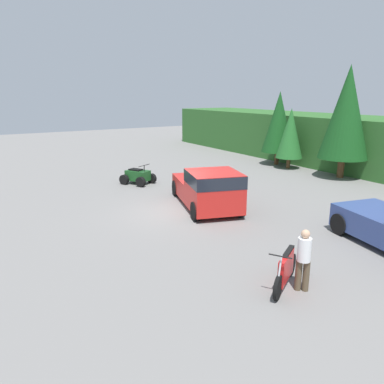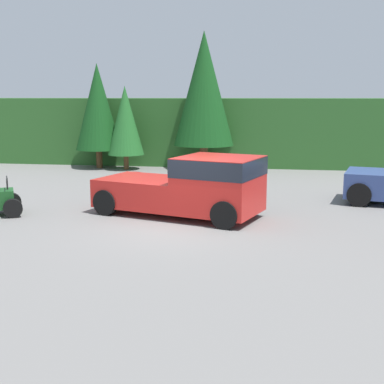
{
  "view_description": "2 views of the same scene",
  "coord_description": "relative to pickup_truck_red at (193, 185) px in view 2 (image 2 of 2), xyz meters",
  "views": [
    {
      "loc": [
        13.93,
        -7.72,
        5.17
      ],
      "look_at": [
        0.32,
        0.61,
        0.95
      ],
      "focal_mm": 35.0,
      "sensor_mm": 36.0,
      "label": 1
    },
    {
      "loc": [
        2.68,
        -14.39,
        3.68
      ],
      "look_at": [
        0.32,
        0.61,
        0.95
      ],
      "focal_mm": 50.0,
      "sensor_mm": 36.0,
      "label": 2
    }
  ],
  "objects": [
    {
      "name": "ground_plane",
      "position": [
        -0.21,
        -1.55,
        -1.0
      ],
      "size": [
        80.0,
        80.0,
        0.0
      ],
      "primitive_type": "plane",
      "color": "slate"
    },
    {
      "name": "hillside_backdrop",
      "position": [
        -0.21,
        14.45,
        0.78
      ],
      "size": [
        44.0,
        6.0,
        3.56
      ],
      "color": "#2D6028",
      "rests_on": "ground_plane"
    },
    {
      "name": "tree_left",
      "position": [
        -6.58,
        10.57,
        2.13
      ],
      "size": [
        2.34,
        2.34,
        5.32
      ],
      "color": "brown",
      "rests_on": "ground_plane"
    },
    {
      "name": "tree_mid_left",
      "position": [
        -5.05,
        10.23,
        1.47
      ],
      "size": [
        1.85,
        1.85,
        4.19
      ],
      "color": "brown",
      "rests_on": "ground_plane"
    },
    {
      "name": "tree_mid_right",
      "position": [
        -1.15,
        10.83,
        3.03
      ],
      "size": [
        3.01,
        3.01,
        6.85
      ],
      "color": "brown",
      "rests_on": "ground_plane"
    },
    {
      "name": "pickup_truck_red",
      "position": [
        0.0,
        0.0,
        0.0
      ],
      "size": [
        5.51,
        3.59,
        1.9
      ],
      "rotation": [
        0.0,
        0.0,
        -0.3
      ],
      "color": "red",
      "rests_on": "ground_plane"
    },
    {
      "name": "steel_barrel",
      "position": [
        -2.74,
        3.12,
        -0.56
      ],
      "size": [
        0.58,
        0.58,
        0.88
      ],
      "color": "maroon",
      "rests_on": "ground_plane"
    }
  ]
}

